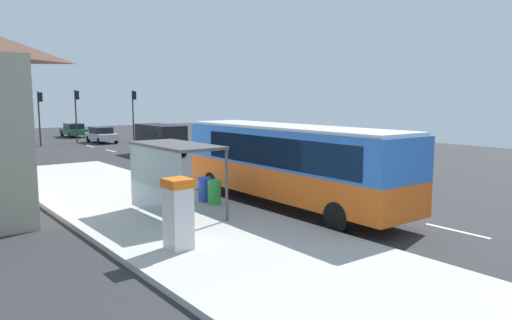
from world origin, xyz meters
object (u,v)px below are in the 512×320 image
Objects in this scene: traffic_light_near_side at (134,108)px; ticket_machine at (178,213)px; recycling_bin_green at (214,192)px; bus at (288,160)px; traffic_light_far_side at (40,110)px; bus_shelter at (168,161)px; traffic_light_median at (77,108)px; white_van at (160,137)px; sedan_near at (74,130)px; sedan_far at (101,135)px; recycling_bin_blue at (205,189)px.

ticket_machine is at bearing -111.74° from traffic_light_near_side.
ticket_machine is at bearing -132.92° from recycling_bin_green.
traffic_light_far_side reaches higher than bus.
bus_shelter reaches higher than recycling_bin_green.
bus is at bearing -93.68° from traffic_light_median.
traffic_light_median is at bearing 81.65° from recycling_bin_green.
sedan_near is (0.10, 21.54, -0.55)m from white_van.
traffic_light_median reaches higher than sedan_near.
recycling_bin_green is (-6.40, -17.41, -0.69)m from white_van.
bus_shelter is (-8.61, -17.90, 0.75)m from white_van.
traffic_light_median reaches higher than bus_shelter.
recycling_bin_green is 31.39m from traffic_light_near_side.
sedan_far is 0.87× the size of traffic_light_near_side.
bus is 2.51× the size of sedan_near.
white_van is at bearing 64.30° from bus_shelter.
sedan_far is 3.40m from traffic_light_median.
sedan_near is 44.22m from ticket_machine.
ticket_machine is 0.38× the size of traffic_light_near_side.
bus is 3.14m from recycling_bin_green.
traffic_light_median is 32.57m from bus_shelter.
sedan_near is at bearing 77.54° from bus_shelter.
sedan_near reaches higher than recycling_bin_blue.
bus is 31.99m from sedan_far.
traffic_light_far_side reaches higher than bus_shelter.
sedan_near reaches higher than recycling_bin_green.
traffic_light_near_side is at bearing -70.86° from sedan_near.
recycling_bin_blue is 0.19× the size of traffic_light_far_side.
recycling_bin_green is 0.19× the size of traffic_light_near_side.
sedan_near is 10.09m from traffic_light_near_side.
traffic_light_far_side is at bearing 83.90° from bus_shelter.
traffic_light_far_side reaches higher than sedan_far.
white_van reaches higher than recycling_bin_green.
recycling_bin_green is at bearing -99.48° from sedan_near.
sedan_near is 39.48m from recycling_bin_green.
traffic_light_median is at bearing 97.37° from white_van.
bus_shelter is at bearing 66.34° from ticket_machine.
bus reaches higher than recycling_bin_green.
recycling_bin_green and recycling_bin_blue have the same top height.
white_van is 2.72× the size of ticket_machine.
bus is 11.64× the size of recycling_bin_green.
recycling_bin_blue is (-6.50, -29.52, -0.14)m from sedan_far.
sedan_far is 31.95m from bus_shelter.
recycling_bin_green is at bearing 148.88° from bus.
traffic_light_near_side is (9.70, 29.03, 2.72)m from recycling_bin_blue.
white_van is 14.19m from traffic_light_median.
bus_shelter is (-6.81, -31.82, -1.28)m from traffic_light_median.
bus_shelter reaches higher than sedan_near.
bus is 3.53m from recycling_bin_blue.
traffic_light_far_side is at bearing 92.48° from bus.
white_van is 1.08× the size of traffic_light_far_side.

